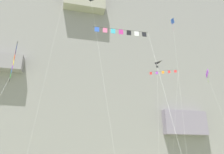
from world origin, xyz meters
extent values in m
cube|color=gray|center=(0.00, 69.96, 37.07)|extent=(180.00, 29.98, 74.14)
cube|color=gray|center=(0.00, 53.82, 47.94)|extent=(12.36, 4.06, 6.47)
cube|color=gray|center=(29.70, 54.20, 12.15)|extent=(12.81, 2.62, 6.58)
cylinder|color=black|center=(15.96, 38.09, 20.24)|extent=(5.70, 2.91, 0.03)
cube|color=red|center=(18.24, 36.93, 19.93)|extent=(0.49, 0.29, 0.57)
cube|color=red|center=(17.10, 37.51, 19.93)|extent=(0.49, 0.29, 0.57)
cube|color=orange|center=(15.96, 38.09, 19.93)|extent=(0.48, 0.27, 0.57)
cube|color=purple|center=(14.83, 38.66, 19.93)|extent=(0.49, 0.30, 0.57)
cube|color=red|center=(13.69, 39.24, 19.93)|extent=(0.48, 0.27, 0.57)
cylinder|color=silver|center=(16.71, 36.14, 10.18)|extent=(4.20, 1.01, 20.13)
cube|color=blue|center=(13.33, 27.86, 25.41)|extent=(1.23, 0.87, 1.45)
cylinder|color=black|center=(13.33, 27.86, 25.41)|extent=(0.29, 0.26, 1.17)
cube|color=#CC3399|center=(13.31, 27.86, 24.86)|extent=(0.12, 0.15, 0.09)
cube|color=#CC3399|center=(13.35, 27.86, 24.55)|extent=(0.13, 0.14, 0.09)
cube|color=blue|center=(13.30, 27.86, 24.25)|extent=(0.14, 0.13, 0.09)
cube|color=red|center=(13.35, 27.86, 23.94)|extent=(0.09, 0.16, 0.09)
cube|color=#CC3399|center=(13.34, 27.86, 23.64)|extent=(0.13, 0.14, 0.09)
cylinder|color=silver|center=(12.42, 26.48, 12.67)|extent=(1.85, 2.79, 25.11)
pyramid|color=black|center=(12.65, 34.90, 19.84)|extent=(1.30, 1.81, 0.27)
cube|color=black|center=(13.20, 34.96, 19.69)|extent=(0.48, 0.11, 0.52)
cylinder|color=silver|center=(12.15, 33.91, 9.90)|extent=(2.13, 2.12, 19.57)
cylinder|color=silver|center=(-0.42, 20.55, 11.52)|extent=(2.67, 4.21, 22.80)
cube|color=purple|center=(25.92, 37.03, 20.19)|extent=(1.00, 2.25, 2.34)
cylinder|color=black|center=(25.92, 37.03, 20.19)|extent=(0.73, 0.11, 1.88)
cube|color=green|center=(25.94, 37.03, 19.29)|extent=(0.03, 0.29, 0.14)
cube|color=#8CCC33|center=(25.86, 37.03, 18.79)|extent=(0.12, 0.28, 0.14)
cube|color=#8CCC33|center=(25.93, 37.03, 18.30)|extent=(0.11, 0.28, 0.14)
cylinder|color=silver|center=(25.90, 34.50, 10.01)|extent=(0.04, 5.07, 19.77)
cylinder|color=black|center=(-8.54, 16.15, 10.13)|extent=(1.77, 7.14, 0.03)
cube|color=black|center=(-9.28, 19.21, 9.80)|extent=(0.18, 0.53, 0.59)
cube|color=green|center=(-9.03, 18.19, 9.80)|extent=(0.17, 0.53, 0.59)
cube|color=blue|center=(-8.78, 17.17, 9.80)|extent=(0.16, 0.52, 0.59)
cube|color=purple|center=(-8.54, 16.15, 9.80)|extent=(0.19, 0.53, 0.59)
cube|color=yellow|center=(-8.29, 15.13, 9.80)|extent=(0.18, 0.53, 0.59)
cube|color=red|center=(-8.04, 14.11, 9.80)|extent=(0.16, 0.53, 0.59)
cube|color=navy|center=(-7.79, 13.09, 9.80)|extent=(0.18, 0.53, 0.59)
cylinder|color=black|center=(0.90, 17.57, 15.43)|extent=(5.86, 0.27, 0.03)
cube|color=black|center=(3.41, 17.47, 15.14)|extent=(0.48, 0.09, 0.53)
cube|color=white|center=(2.58, 17.50, 15.14)|extent=(0.47, 0.06, 0.53)
cube|color=black|center=(1.74, 17.54, 15.14)|extent=(0.48, 0.08, 0.53)
cube|color=#CC3399|center=(0.90, 17.57, 15.14)|extent=(0.47, 0.07, 0.53)
cube|color=#38B2D1|center=(0.06, 17.60, 15.14)|extent=(0.47, 0.05, 0.53)
cube|color=pink|center=(-0.77, 17.64, 15.14)|extent=(0.47, 0.05, 0.53)
cube|color=blue|center=(-1.61, 17.67, 15.14)|extent=(0.47, 0.06, 0.53)
cylinder|color=silver|center=(3.76, 14.68, 7.77)|extent=(0.15, 5.55, 15.31)
cylinder|color=silver|center=(-6.48, 28.14, 17.29)|extent=(3.60, 0.99, 34.34)
camera|label=1|loc=(-4.56, -1.22, 2.91)|focal=35.06mm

